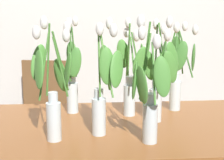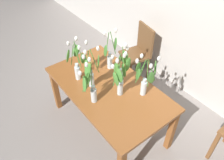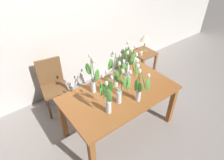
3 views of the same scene
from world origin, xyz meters
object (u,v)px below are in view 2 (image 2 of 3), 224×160
tulip_vase_0 (145,79)px  dining_chair (139,50)px  tulip_vase_1 (120,81)px  tulip_vase_5 (90,88)px  tulip_vase_2 (122,69)px  tulip_vase_6 (91,73)px  dining_table (108,92)px  tulip_vase_3 (78,63)px  tulip_vase_4 (110,56)px

tulip_vase_0 → dining_chair: size_ratio=0.57×
tulip_vase_1 → tulip_vase_5: 0.33m
tulip_vase_2 → tulip_vase_6: (-0.17, -0.32, -0.01)m
tulip_vase_0 → tulip_vase_5: 0.60m
tulip_vase_1 → dining_table: bearing=-173.5°
tulip_vase_3 → tulip_vase_4: (0.07, 0.43, -0.05)m
tulip_vase_0 → tulip_vase_3: (-0.70, -0.43, -0.00)m
tulip_vase_5 → dining_table: bearing=104.0°
tulip_vase_4 → tulip_vase_6: 0.43m
tulip_vase_5 → tulip_vase_6: 0.24m
dining_chair → tulip_vase_5: bearing=-64.4°
tulip_vase_5 → tulip_vase_2: bearing=92.4°
tulip_vase_3 → tulip_vase_5: 0.44m
tulip_vase_3 → tulip_vase_5: size_ratio=0.99×
dining_table → tulip_vase_2: 0.37m
dining_table → tulip_vase_6: bearing=-128.4°
dining_table → tulip_vase_2: (0.05, 0.16, 0.32)m
dining_table → dining_chair: (-0.57, 1.06, -0.12)m
dining_chair → dining_table: bearing=-61.6°
tulip_vase_3 → tulip_vase_0: bearing=31.6°
tulip_vase_0 → dining_chair: 1.31m
tulip_vase_6 → dining_chair: tulip_vase_6 is taller
tulip_vase_0 → tulip_vase_4: size_ratio=0.94×
tulip_vase_3 → tulip_vase_4: 0.44m
dining_table → tulip_vase_4: bearing=139.3°
dining_table → tulip_vase_4: 0.46m
dining_table → tulip_vase_1: 0.36m
tulip_vase_6 → dining_chair: bearing=110.4°
dining_table → tulip_vase_4: (-0.28, 0.24, 0.28)m
tulip_vase_0 → tulip_vase_2: 0.30m
dining_table → tulip_vase_3: size_ratio=2.81×
tulip_vase_4 → tulip_vase_5: tulip_vase_5 is taller
tulip_vase_1 → tulip_vase_4: 0.52m
tulip_vase_1 → dining_chair: size_ratio=0.61×
tulip_vase_5 → tulip_vase_6: (-0.19, 0.14, 0.01)m
dining_table → tulip_vase_2: tulip_vase_2 is taller
tulip_vase_2 → tulip_vase_5: size_ratio=0.97×
tulip_vase_5 → dining_chair: tulip_vase_5 is taller
tulip_vase_1 → tulip_vase_4: tulip_vase_1 is taller
tulip_vase_1 → tulip_vase_4: (-0.47, 0.22, -0.03)m
tulip_vase_1 → tulip_vase_2: (-0.13, 0.14, 0.02)m
tulip_vase_0 → tulip_vase_5: size_ratio=0.93×
dining_table → tulip_vase_6: (-0.12, -0.15, 0.31)m
dining_table → tulip_vase_1: size_ratio=2.81×
tulip_vase_5 → dining_chair: (-0.64, 1.35, -0.42)m
tulip_vase_2 → tulip_vase_6: bearing=-118.9°
tulip_vase_0 → tulip_vase_1: bearing=-125.7°
tulip_vase_3 → tulip_vase_4: size_ratio=1.01×
dining_table → tulip_vase_0: 0.53m
tulip_vase_0 → tulip_vase_5: (-0.27, -0.53, -0.03)m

